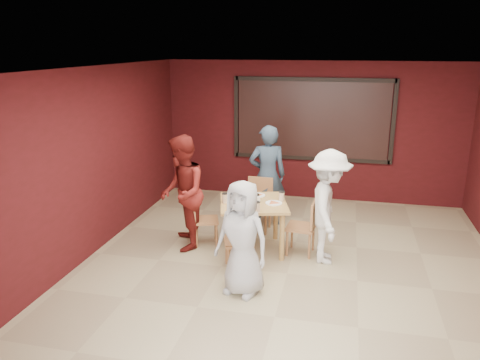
% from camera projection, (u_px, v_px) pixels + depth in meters
% --- Properties ---
extents(floor, '(7.00, 7.00, 0.00)m').
position_uv_depth(floor, '(287.00, 274.00, 6.57)').
color(floor, tan).
rests_on(floor, ground).
extents(window_blinds, '(3.00, 0.02, 1.50)m').
position_uv_depth(window_blinds, '(312.00, 120.00, 9.34)').
color(window_blinds, black).
extents(dining_table, '(1.23, 1.23, 0.94)m').
position_uv_depth(dining_table, '(253.00, 208.00, 7.16)').
color(dining_table, '#B5884A').
rests_on(dining_table, floor).
extents(chair_front, '(0.51, 0.51, 0.84)m').
position_uv_depth(chair_front, '(239.00, 240.00, 6.53)').
color(chair_front, '#A46040').
rests_on(chair_front, floor).
extents(chair_back, '(0.45, 0.45, 0.90)m').
position_uv_depth(chair_back, '(259.00, 201.00, 8.04)').
color(chair_back, '#A46040').
rests_on(chair_back, floor).
extents(chair_left, '(0.50, 0.50, 0.81)m').
position_uv_depth(chair_left, '(202.00, 217.00, 7.44)').
color(chair_left, '#A46040').
rests_on(chair_left, floor).
extents(chair_right, '(0.46, 0.46, 0.87)m').
position_uv_depth(chair_right, '(306.00, 224.00, 7.07)').
color(chair_right, '#A46040').
rests_on(chair_right, floor).
extents(diner_front, '(0.85, 0.68, 1.50)m').
position_uv_depth(diner_front, '(242.00, 238.00, 5.88)').
color(diner_front, '#AFAFAF').
rests_on(diner_front, floor).
extents(diner_back, '(0.74, 0.59, 1.79)m').
position_uv_depth(diner_back, '(267.00, 176.00, 8.18)').
color(diner_back, '#2E4052').
rests_on(diner_back, floor).
extents(diner_left, '(0.93, 1.05, 1.79)m').
position_uv_depth(diner_left, '(182.00, 193.00, 7.20)').
color(diner_left, maroon).
rests_on(diner_left, floor).
extents(diner_right, '(0.71, 1.13, 1.68)m').
position_uv_depth(diner_right, '(328.00, 207.00, 6.75)').
color(diner_right, white).
rests_on(diner_right, floor).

